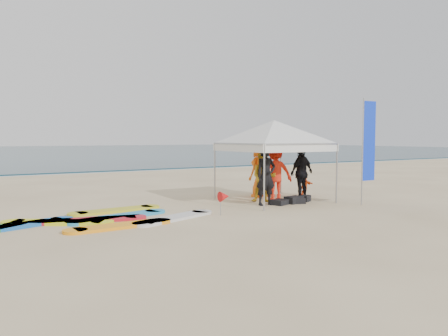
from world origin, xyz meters
name	(u,v)px	position (x,y,z in m)	size (l,w,h in m)	color
ground	(247,230)	(0.00, 0.00, 0.00)	(120.00, 120.00, 0.00)	beige
ocean	(8,152)	(0.00, 60.00, 0.04)	(160.00, 84.00, 0.08)	#0C2633
shoreline_foam	(72,173)	(0.00, 18.20, 0.00)	(160.00, 1.20, 0.01)	silver
person_black_a	(266,176)	(2.52, 2.71, 0.90)	(0.66, 0.43, 1.80)	black
person_yellow	(264,177)	(2.82, 3.24, 0.80)	(0.78, 0.61, 1.60)	#BE8D1A
person_orange_a	(275,172)	(3.44, 3.45, 0.92)	(1.18, 0.68, 1.83)	#FF2D16
person_black_b	(302,173)	(4.27, 3.11, 0.89)	(1.04, 0.43, 1.78)	black
person_orange_b	(261,169)	(3.50, 4.34, 0.96)	(0.93, 0.61, 1.91)	orange
person_seated	(305,184)	(5.05, 3.83, 0.42)	(0.78, 0.25, 0.84)	#F05515
canopy_tent	(274,121)	(3.26, 3.30, 2.60)	(3.97, 3.97, 2.99)	#A5A5A8
feather_flag	(368,142)	(5.27, 1.21, 1.91)	(0.55, 0.04, 3.26)	#A5A5A8
marker_pennant	(224,197)	(0.56, 1.90, 0.49)	(0.28, 0.28, 0.64)	#A5A5A8
gear_pile	(293,200)	(3.45, 2.56, 0.10)	(1.65, 0.61, 0.22)	black
surfboard_spread	(91,220)	(-2.73, 2.76, 0.03)	(6.15, 2.86, 0.07)	red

